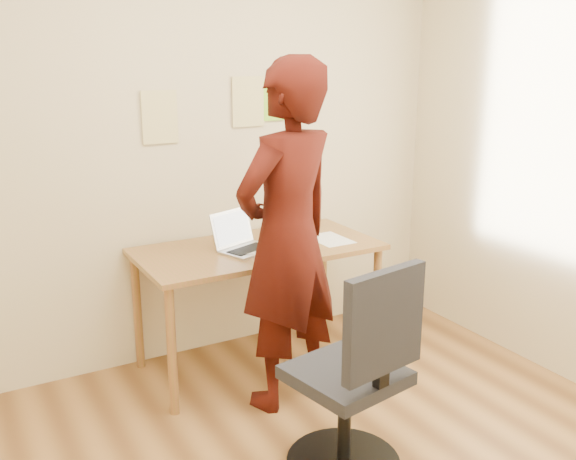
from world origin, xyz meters
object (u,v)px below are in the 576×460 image
phone (306,250)px  person (287,238)px  laptop (242,241)px  office_chair (356,387)px  desk (258,261)px

phone → person: 0.38m
laptop → person: size_ratio=0.20×
office_chair → phone: bearing=61.5°
desk → laptop: bearing=-176.9°
office_chair → person: 0.87m
laptop → phone: laptop is taller
laptop → person: 0.46m
person → laptop: bearing=-100.7°
desk → phone: phone is taller
phone → laptop: bearing=119.5°
desk → person: (-0.05, -0.44, 0.26)m
desk → phone: bearing=-45.8°
desk → person: bearing=-96.6°
laptop → phone: bearing=-54.2°
desk → person: person is taller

